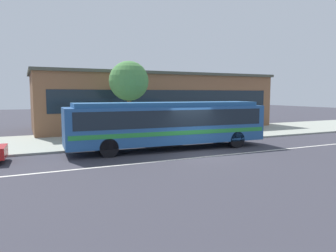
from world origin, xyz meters
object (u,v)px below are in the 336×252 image
Objects in this scene: pedestrian_waiting_near_sign at (164,125)px; pedestrian_standing_by_tree at (131,129)px; transit_bus at (169,122)px; pedestrian_walking_along_curb at (145,127)px; bus_stop_sign at (217,118)px; street_tree_near_stop at (129,81)px.

pedestrian_standing_by_tree is (-2.75, -0.94, -0.06)m from pedestrian_waiting_near_sign.
transit_bus is 2.31m from pedestrian_walking_along_curb.
pedestrian_walking_along_curb is 0.75× the size of bus_stop_sign.
bus_stop_sign is (6.22, -0.50, 0.55)m from pedestrian_standing_by_tree.
bus_stop_sign is 6.75m from street_tree_near_stop.
street_tree_near_stop is at bearing 147.88° from pedestrian_waiting_near_sign.
street_tree_near_stop reaches higher than pedestrian_standing_by_tree.
street_tree_near_stop reaches higher than transit_bus.
pedestrian_waiting_near_sign is 0.31× the size of street_tree_near_stop.
street_tree_near_stop is (0.63, 2.27, 3.12)m from pedestrian_standing_by_tree.
bus_stop_sign is (3.47, -1.44, 0.48)m from pedestrian_waiting_near_sign.
transit_bus is at bearing -79.34° from street_tree_near_stop.
transit_bus is 7.54× the size of pedestrian_standing_by_tree.
pedestrian_walking_along_curb reaches higher than pedestrian_waiting_near_sign.
bus_stop_sign reaches higher than pedestrian_walking_along_curb.
bus_stop_sign is at bearing -1.47° from pedestrian_walking_along_curb.
transit_bus is 5.24× the size of bus_stop_sign.
pedestrian_standing_by_tree is 0.70× the size of bus_stop_sign.
street_tree_near_stop is (-5.60, 2.77, 2.57)m from bus_stop_sign.
pedestrian_waiting_near_sign is 3.79m from bus_stop_sign.
street_tree_near_stop reaches higher than pedestrian_walking_along_curb.
bus_stop_sign reaches higher than pedestrian_waiting_near_sign.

